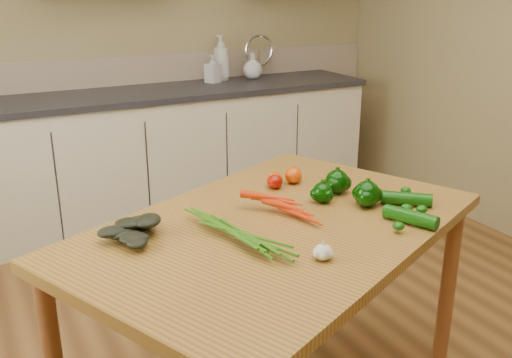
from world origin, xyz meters
The scene contains 17 objects.
room centered at (0.00, 0.17, 1.25)m, with size 4.04×5.04×2.64m.
counter_run centered at (0.21, 2.19, 0.46)m, with size 2.84×0.64×1.14m.
table centered at (-0.16, 0.10, 0.70)m, with size 1.72×1.46×0.79m.
soap_bottle_a centered at (0.67, 2.37, 1.06)m, with size 0.13×0.13×0.33m, color silver.
soap_bottle_b centered at (0.56, 2.29, 1.00)m, with size 0.09×0.09×0.20m, color silver.
soap_bottle_c centered at (0.90, 2.33, 0.99)m, with size 0.15×0.15×0.19m, color silver.
carrot_bunch centered at (-0.18, 0.11, 0.82)m, with size 0.27×0.21×0.07m, color red, non-canonical shape.
leafy_greens centered at (-0.63, 0.19, 0.84)m, with size 0.21×0.19×0.10m, color black, non-canonical shape.
garlic_bulb centered at (-0.17, -0.21, 0.81)m, with size 0.06×0.06×0.05m, color white.
pepper_a centered at (0.09, 0.19, 0.82)m, with size 0.08×0.08×0.08m, color black.
pepper_b centered at (0.20, 0.25, 0.83)m, with size 0.10×0.10×0.10m, color black.
pepper_c centered at (0.22, 0.08, 0.83)m, with size 0.10×0.10×0.10m, color black.
tomato_a centered at (0.01, 0.41, 0.82)m, with size 0.06×0.06×0.06m, color #900D02.
tomato_b centered at (0.02, 0.43, 0.82)m, with size 0.07×0.07×0.06m, color #DD4805.
tomato_c centered at (0.11, 0.43, 0.82)m, with size 0.08×0.08×0.07m, color #DD4805.
zucchini_a centered at (0.36, 0.02, 0.81)m, with size 0.05×0.05×0.19m, color #0A4107.
zucchini_b centered at (0.25, -0.13, 0.81)m, with size 0.05×0.05×0.19m, color #0A4107.
Camera 1 is at (-1.08, -1.50, 1.59)m, focal length 40.00 mm.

